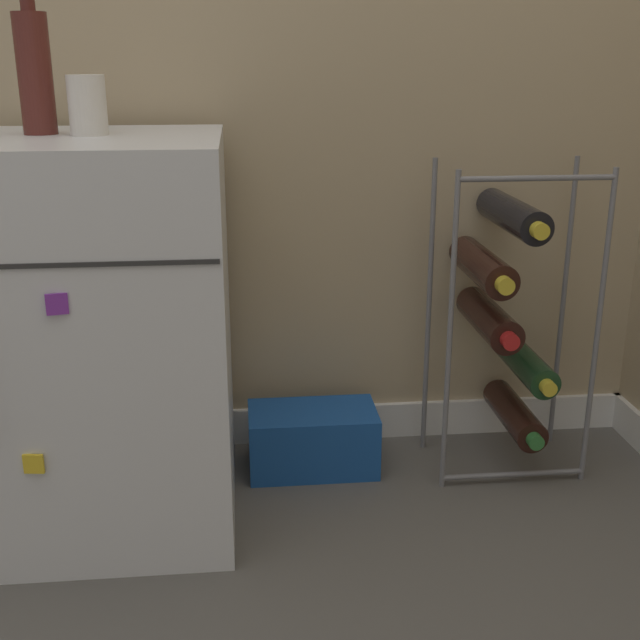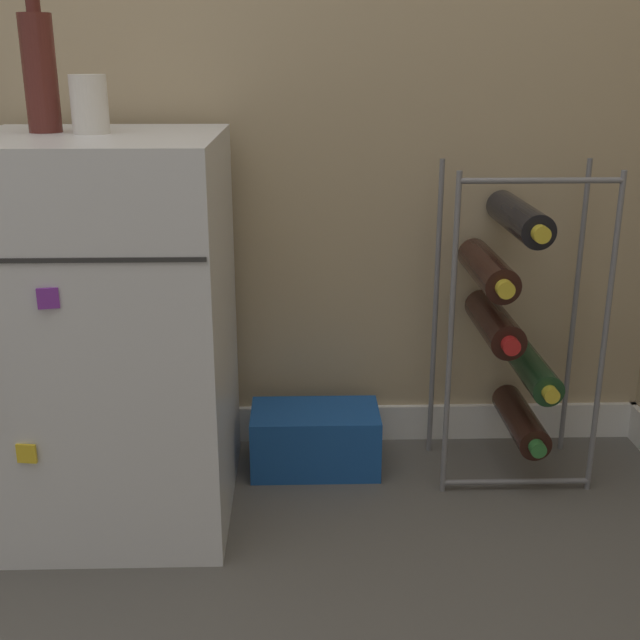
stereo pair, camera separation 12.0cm
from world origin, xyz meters
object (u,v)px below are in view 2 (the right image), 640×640
object	(u,v)px
wine_rack	(510,318)
mini_fridge	(107,331)
fridge_top_cup	(89,104)
soda_box	(315,439)
fridge_top_bottle	(40,72)

from	to	relation	value
wine_rack	mini_fridge	bearing A→B (deg)	-172.41
mini_fridge	fridge_top_cup	size ratio (longest dim) A/B	7.23
mini_fridge	soda_box	bearing A→B (deg)	17.88
mini_fridge	fridge_top_bottle	bearing A→B (deg)	153.86
soda_box	fridge_top_bottle	world-z (taller)	fridge_top_bottle
fridge_top_cup	fridge_top_bottle	size ratio (longest dim) A/B	0.42
fridge_top_cup	fridge_top_bottle	distance (m)	0.12
wine_rack	soda_box	size ratio (longest dim) A/B	2.40
mini_fridge	fridge_top_bottle	world-z (taller)	fridge_top_bottle
mini_fridge	fridge_top_cup	world-z (taller)	fridge_top_cup
wine_rack	soda_box	xyz separation A→B (m)	(-0.43, 0.02, -0.30)
wine_rack	fridge_top_cup	bearing A→B (deg)	-173.60
soda_box	fridge_top_cup	distance (m)	0.89
fridge_top_cup	fridge_top_bottle	xyz separation A→B (m)	(-0.10, 0.03, 0.06)
mini_fridge	soda_box	size ratio (longest dim) A/B	2.64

